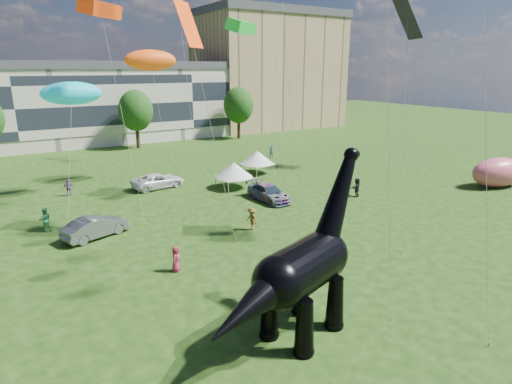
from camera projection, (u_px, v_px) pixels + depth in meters
ground at (313, 345)px, 19.45m from camera, size 220.00×220.00×0.00m
terrace_row at (13, 110)px, 64.40m from camera, size 78.00×11.00×12.00m
apartment_block at (268, 73)px, 89.61m from camera, size 28.00×18.00×22.00m
tree_mid_right at (135, 107)px, 65.02m from camera, size 5.20×5.20×9.44m
tree_far_right at (238, 102)px, 74.08m from camera, size 5.20×5.20×9.44m
dinosaur_sculpture at (298, 273)px, 19.20m from camera, size 10.53×4.88×8.70m
car_grey at (96, 227)px, 31.62m from camera, size 5.14×3.20×1.60m
car_white at (158, 181)px, 44.63m from camera, size 5.69×3.09×1.51m
car_dark at (269, 193)px, 40.34m from camera, size 2.45×5.31×1.50m
gazebo_near at (234, 170)px, 44.31m from camera, size 3.89×3.89×2.71m
gazebo_far at (257, 158)px, 50.39m from camera, size 4.55×4.55×2.70m
inflatable_pink at (499, 172)px, 44.81m from camera, size 6.87×4.66×3.13m
visitors at (177, 208)px, 35.66m from camera, size 52.25×30.09×1.87m
kites at (45, 9)px, 33.92m from camera, size 63.06×46.61×27.16m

